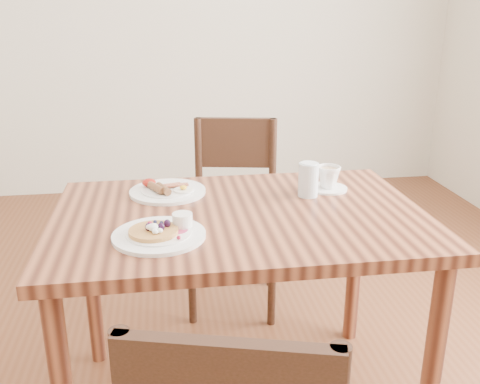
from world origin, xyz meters
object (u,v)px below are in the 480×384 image
Objects in this scene: dining_table at (240,240)px; pancake_plate at (160,232)px; chair_far at (234,205)px; water_glass at (308,180)px; breakfast_plate at (166,190)px; teacup_saucer at (328,179)px.

pancake_plate is at bearing -148.39° from dining_table.
chair_far reaches higher than dining_table.
breakfast_plate is at bearing 168.46° from water_glass.
chair_far is 7.43× the size of water_glass.
water_glass is at bearing 116.44° from chair_far.
teacup_saucer reaches higher than breakfast_plate.
pancake_plate is 0.38m from breakfast_plate.
dining_table is 0.33m from water_glass.
water_glass is (0.17, -0.63, 0.32)m from chair_far.
pancake_plate is (-0.26, -0.16, 0.11)m from dining_table.
chair_far reaches higher than breakfast_plate.
water_glass reaches higher than dining_table.
breakfast_plate is 2.28× the size of water_glass.
teacup_saucer is at bearing -4.26° from breakfast_plate.
pancake_plate is (-0.34, -0.91, 0.27)m from chair_far.
chair_far is 0.67m from breakfast_plate.
water_glass is at bearing -11.54° from breakfast_plate.
chair_far is (0.08, 0.75, -0.16)m from dining_table.
chair_far reaches higher than water_glass.
water_glass reaches higher than pancake_plate.
water_glass is at bearing 25.42° from dining_table.
teacup_saucer is at bearing 27.22° from dining_table.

